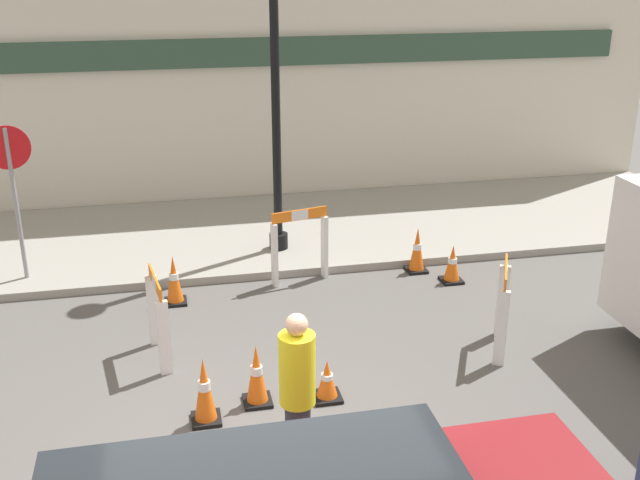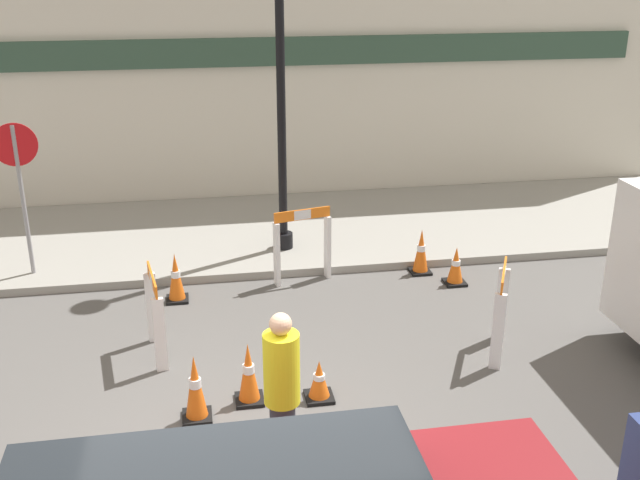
{
  "view_description": "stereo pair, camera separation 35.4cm",
  "coord_description": "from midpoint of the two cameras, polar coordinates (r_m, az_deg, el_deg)",
  "views": [
    {
      "loc": [
        -0.64,
        -5.39,
        4.42
      ],
      "look_at": [
        1.24,
        3.36,
        1.0
      ],
      "focal_mm": 42.0,
      "sensor_mm": 36.0,
      "label": 1
    },
    {
      "loc": [
        -0.3,
        -5.45,
        4.42
      ],
      "look_at": [
        1.24,
        3.36,
        1.0
      ],
      "focal_mm": 42.0,
      "sensor_mm": 36.0,
      "label": 2
    }
  ],
  "objects": [
    {
      "name": "traffic_cone_4",
      "position": [
        10.86,
        11.22,
        -1.99
      ],
      "size": [
        0.3,
        0.3,
        0.56
      ],
      "color": "black",
      "rests_on": "ground_plane"
    },
    {
      "name": "traffic_cone_1",
      "position": [
        7.72,
        -8.16,
        -11.15
      ],
      "size": [
        0.3,
        0.3,
        0.72
      ],
      "color": "black",
      "rests_on": "ground_plane"
    },
    {
      "name": "streetlamp_post",
      "position": [
        10.99,
        -2.12,
        15.12
      ],
      "size": [
        0.44,
        0.44,
        4.95
      ],
      "color": "black",
      "rests_on": "sidewalk_slab"
    },
    {
      "name": "person_worker",
      "position": [
        6.6,
        -1.35,
        -11.51
      ],
      "size": [
        0.4,
        0.4,
        1.64
      ],
      "rotation": [
        0.0,
        0.0,
        1.25
      ],
      "color": "#33333D",
      "rests_on": "ground_plane"
    },
    {
      "name": "stop_sign",
      "position": [
        11.06,
        -21.09,
        4.66
      ],
      "size": [
        0.6,
        0.11,
        2.19
      ],
      "rotation": [
        0.0,
        0.0,
        3.29
      ],
      "color": "gray",
      "rests_on": "sidewalk_slab"
    },
    {
      "name": "barricade_1",
      "position": [
        10.62,
        -0.39,
        -0.24
      ],
      "size": [
        0.85,
        0.31,
        1.09
      ],
      "rotation": [
        0.0,
        0.0,
        9.65
      ],
      "color": "white",
      "rests_on": "ground_plane"
    },
    {
      "name": "traffic_cone_5",
      "position": [
        7.94,
        -4.17,
        -10.16
      ],
      "size": [
        0.3,
        0.3,
        0.68
      ],
      "color": "black",
      "rests_on": "ground_plane"
    },
    {
      "name": "barricade_0",
      "position": [
        9.0,
        14.69,
        -5.1
      ],
      "size": [
        0.47,
        0.78,
        1.08
      ],
      "rotation": [
        0.0,
        0.0,
        7.4
      ],
      "color": "white",
      "rests_on": "ground_plane"
    },
    {
      "name": "barricade_2",
      "position": [
        8.84,
        -11.34,
        -5.42
      ],
      "size": [
        0.25,
        0.8,
        1.05
      ],
      "rotation": [
        0.0,
        0.0,
        11.15
      ],
      "color": "white",
      "rests_on": "ground_plane"
    },
    {
      "name": "traffic_cone_2",
      "position": [
        8.03,
        1.22,
        -10.69
      ],
      "size": [
        0.3,
        0.3,
        0.45
      ],
      "color": "black",
      "rests_on": "ground_plane"
    },
    {
      "name": "traffic_cone_3",
      "position": [
        10.27,
        -9.96,
        -2.89
      ],
      "size": [
        0.3,
        0.3,
        0.69
      ],
      "color": "black",
      "rests_on": "ground_plane"
    },
    {
      "name": "traffic_cone_0",
      "position": [
        11.12,
        8.61,
        -0.91
      ],
      "size": [
        0.3,
        0.3,
        0.68
      ],
      "color": "black",
      "rests_on": "ground_plane"
    },
    {
      "name": "storefront_facade",
      "position": [
        13.8,
        -8.13,
        13.78
      ],
      "size": [
        18.0,
        0.22,
        5.5
      ],
      "color": "beige",
      "rests_on": "ground_plane"
    },
    {
      "name": "sidewalk_slab",
      "position": [
        12.56,
        -7.15,
        0.44
      ],
      "size": [
        18.0,
        3.7,
        0.12
      ],
      "color": "gray",
      "rests_on": "ground_plane"
    }
  ]
}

